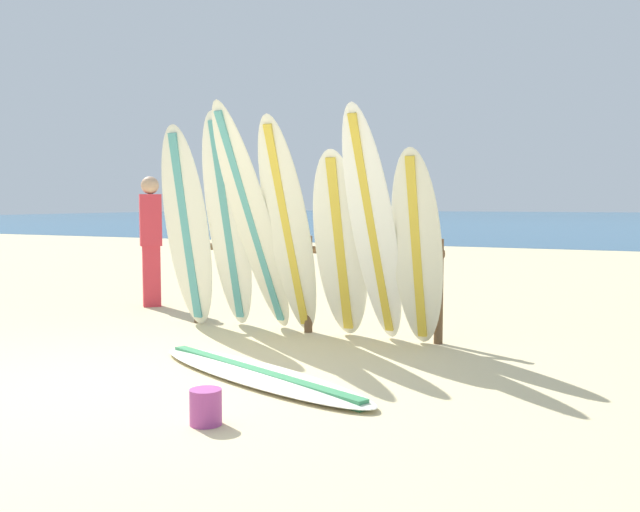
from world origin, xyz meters
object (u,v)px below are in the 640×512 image
surfboard_leaning_left (228,223)px  surfboard_leaning_center_left (253,222)px  surfboard_rack (308,269)px  surfboard_leaning_far_left (187,228)px  surfboard_leaning_far_right (417,249)px  surfboard_lying_on_sand (258,374)px  beachgoer_standing (151,235)px  sand_bucket (206,407)px  surfboard_leaning_center (288,229)px  surfboard_leaning_right (373,228)px  surfboard_leaning_center_right (341,246)px

surfboard_leaning_left → surfboard_leaning_center_left: size_ratio=0.98×
surfboard_rack → surfboard_leaning_far_left: 1.47m
surfboard_leaning_left → surfboard_leaning_center_left: 0.47m
surfboard_leaning_left → surfboard_leaning_far_right: 2.21m
surfboard_lying_on_sand → surfboard_leaning_left: bearing=128.7°
surfboard_leaning_far_left → beachgoer_standing: surfboard_leaning_far_left is taller
surfboard_rack → sand_bucket: 3.33m
surfboard_leaning_center_left → sand_bucket: surfboard_leaning_center_left is taller
surfboard_leaning_left → surfboard_leaning_center: size_ratio=1.04×
surfboard_leaning_far_right → surfboard_lying_on_sand: bearing=-115.7°
surfboard_leaning_center → beachgoer_standing: size_ratio=1.29×
surfboard_leaning_left → beachgoer_standing: size_ratio=1.35×
surfboard_rack → surfboard_leaning_right: (0.91, -0.42, 0.48)m
surfboard_lying_on_sand → surfboard_leaning_center_left: bearing=121.7°
surfboard_leaning_far_left → surfboard_leaning_right: size_ratio=0.97×
beachgoer_standing → sand_bucket: 5.44m
surfboard_leaning_far_right → surfboard_rack: bearing=166.6°
surfboard_leaning_center_right → surfboard_leaning_right: size_ratio=0.83×
surfboard_leaning_center_right → sand_bucket: surfboard_leaning_center_right is taller
surfboard_leaning_center → surfboard_leaning_far_left: bearing=176.8°
surfboard_leaning_far_left → surfboard_leaning_left: (0.49, 0.08, 0.06)m
surfboard_leaning_center → surfboard_lying_on_sand: bearing=-70.7°
surfboard_leaning_left → surfboard_leaning_far_left: bearing=-171.1°
surfboard_leaning_right → beachgoer_standing: bearing=161.8°
surfboard_leaning_center_right → surfboard_lying_on_sand: 1.97m
surfboard_leaning_center → surfboard_leaning_center_right: (0.53, 0.15, -0.17)m
surfboard_leaning_far_right → beachgoer_standing: 4.27m
surfboard_rack → surfboard_leaning_right: bearing=-24.5°
surfboard_leaning_far_left → surfboard_leaning_far_right: 2.70m
surfboard_leaning_right → sand_bucket: (-0.08, -2.76, -1.06)m
beachgoer_standing → surfboard_leaning_far_left: bearing=-38.5°
surfboard_leaning_left → beachgoer_standing: bearing=151.1°
surfboard_leaning_center → surfboard_leaning_right: size_ratio=0.98×
surfboard_leaning_center → surfboard_rack: bearing=86.2°
surfboard_leaning_left → surfboard_leaning_center: bearing=-10.2°
surfboard_leaning_center → sand_bucket: (0.86, -2.76, -1.03)m
surfboard_rack → surfboard_leaning_center: 0.61m
surfboard_leaning_left → beachgoer_standing: (-1.92, 1.06, -0.22)m
surfboard_leaning_center_right → surfboard_leaning_far_right: 0.83m
surfboard_leaning_far_left → surfboard_lying_on_sand: bearing=-41.4°
surfboard_leaning_left → surfboard_leaning_right: surfboard_leaning_left is taller
surfboard_leaning_center_right → surfboard_leaning_far_right: surfboard_leaning_center_right is taller
surfboard_leaning_right → sand_bucket: surfboard_leaning_right is taller
surfboard_rack → sand_bucket: (0.84, -3.17, -0.58)m
surfboard_leaning_far_left → surfboard_leaning_far_right: bearing=0.4°
surfboard_leaning_far_left → surfboard_leaning_center: bearing=-3.2°
surfboard_leaning_right → surfboard_leaning_far_right: size_ratio=1.21×
beachgoer_standing → surfboard_leaning_center: bearing=-23.7°
surfboard_leaning_right → surfboard_leaning_center: bearing=179.6°
surfboard_leaning_far_left → surfboard_lying_on_sand: surfboard_leaning_far_left is taller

